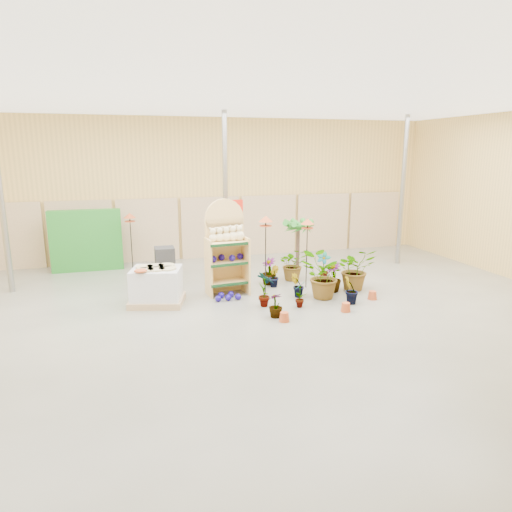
{
  "coord_description": "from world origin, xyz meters",
  "views": [
    {
      "loc": [
        -2.59,
        -8.71,
        3.45
      ],
      "look_at": [
        0.3,
        1.5,
        1.0
      ],
      "focal_mm": 32.0,
      "sensor_mm": 36.0,
      "label": 1
    }
  ],
  "objects_px": {
    "pallet_stack": "(157,286)",
    "bird_table_front": "(266,222)",
    "display_shelf": "(226,251)",
    "potted_plant_2": "(322,276)"
  },
  "relations": [
    {
      "from": "display_shelf",
      "to": "potted_plant_2",
      "type": "height_order",
      "value": "display_shelf"
    },
    {
      "from": "display_shelf",
      "to": "pallet_stack",
      "type": "bearing_deg",
      "value": -172.61
    },
    {
      "from": "pallet_stack",
      "to": "display_shelf",
      "type": "bearing_deg",
      "value": 28.77
    },
    {
      "from": "pallet_stack",
      "to": "potted_plant_2",
      "type": "height_order",
      "value": "potted_plant_2"
    },
    {
      "from": "pallet_stack",
      "to": "bird_table_front",
      "type": "distance_m",
      "value": 2.95
    },
    {
      "from": "bird_table_front",
      "to": "pallet_stack",
      "type": "bearing_deg",
      "value": 179.61
    },
    {
      "from": "pallet_stack",
      "to": "potted_plant_2",
      "type": "distance_m",
      "value": 3.87
    },
    {
      "from": "display_shelf",
      "to": "pallet_stack",
      "type": "distance_m",
      "value": 1.88
    },
    {
      "from": "bird_table_front",
      "to": "potted_plant_2",
      "type": "distance_m",
      "value": 1.86
    },
    {
      "from": "pallet_stack",
      "to": "potted_plant_2",
      "type": "bearing_deg",
      "value": 4.7
    }
  ]
}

